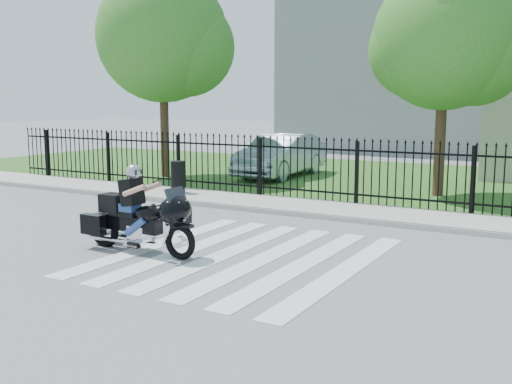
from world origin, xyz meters
The scene contains 12 objects.
ground centered at (0.00, 0.00, 0.00)m, with size 120.00×120.00×0.00m, color slate.
crosswalk centered at (0.00, 0.00, 0.01)m, with size 5.00×5.50×0.01m, color silver, non-canonical shape.
sidewalk centered at (0.00, 5.00, 0.06)m, with size 40.00×2.00×0.12m, color #ADAAA3.
curb centered at (0.00, 4.00, 0.06)m, with size 40.00×0.12×0.12m, color #ADAAA3.
grass_strip centered at (0.00, 12.00, 0.01)m, with size 40.00×12.00×0.02m, color #2A5B1F.
iron_fence centered at (0.00, 6.00, 0.90)m, with size 26.00×0.04×1.80m.
tree_left centered at (-8.50, 8.50, 5.17)m, with size 4.80×4.80×7.58m.
tree_mid centered at (1.50, 9.00, 4.67)m, with size 4.20×4.20×6.78m.
building_tall centered at (-3.00, 26.00, 6.00)m, with size 15.00×10.00×12.00m, color gray.
motorcycle_rider centered at (-1.97, -0.67, 0.71)m, with size 2.62×0.81×1.73m.
parked_car centered at (-4.76, 10.71, 0.83)m, with size 1.70×4.89×1.61m, color #91A6B6.
litter_bin centered at (-5.34, 5.08, 0.60)m, with size 0.42×0.42×0.95m, color black.
Camera 1 is at (5.58, -9.33, 2.92)m, focal length 42.00 mm.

